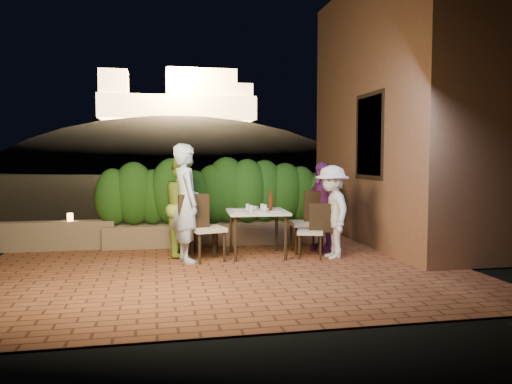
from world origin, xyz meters
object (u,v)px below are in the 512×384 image
object	(u,v)px
bowl	(253,208)
chair_right_back	(305,222)
chair_right_front	(310,231)
chair_left_back	(204,226)
parapet_lamp	(70,217)
diner_blue	(186,203)
diner_white	(332,212)
chair_left_front	(208,227)
diner_green	(184,206)
beer_bottle	(271,200)
dining_table	(257,233)
diner_purple	(322,207)

from	to	relation	value
bowl	chair_right_back	xyz separation A→B (m)	(0.87, -0.16, -0.25)
chair_right_front	chair_left_back	bearing A→B (deg)	0.43
bowl	parapet_lamp	xyz separation A→B (m)	(-3.11, 0.92, -0.20)
diner_blue	diner_white	bearing A→B (deg)	-106.11
chair_left_front	diner_green	distance (m)	0.70
chair_left_front	chair_right_back	size ratio (longest dim) A/B	1.01
diner_blue	parapet_lamp	bearing A→B (deg)	41.96
beer_bottle	dining_table	bearing A→B (deg)	-178.26
chair_left_back	diner_purple	bearing A→B (deg)	14.25
beer_bottle	diner_purple	distance (m)	1.00
diner_green	diner_white	distance (m)	2.42
bowl	beer_bottle	bearing A→B (deg)	-54.76
parapet_lamp	chair_right_front	bearing A→B (deg)	-21.46
chair_right_back	diner_green	xyz separation A→B (m)	(-2.04, 0.17, 0.30)
beer_bottle	diner_white	bearing A→B (deg)	-22.30
diner_purple	chair_right_front	bearing A→B (deg)	-51.30
chair_left_back	chair_right_back	bearing A→B (deg)	11.78
beer_bottle	chair_left_front	bearing A→B (deg)	-168.63
bowl	diner_purple	xyz separation A→B (m)	(1.19, -0.09, 0.00)
chair_right_front	diner_purple	size ratio (longest dim) A/B	0.57
chair_left_back	diner_purple	size ratio (longest dim) A/B	0.63
chair_left_back	diner_white	bearing A→B (deg)	-2.57
diner_green	diner_white	world-z (taller)	diner_green
chair_left_front	diner_purple	bearing A→B (deg)	-1.57
beer_bottle	chair_left_back	world-z (taller)	beer_bottle
bowl	diner_white	bearing A→B (deg)	-31.29
chair_left_front	chair_right_front	bearing A→B (deg)	-16.69
beer_bottle	diner_blue	distance (m)	1.40
diner_green	diner_blue	bearing A→B (deg)	-174.73
diner_blue	diner_white	world-z (taller)	diner_blue
dining_table	beer_bottle	bearing A→B (deg)	1.74
diner_purple	diner_white	bearing A→B (deg)	-19.49
chair_left_back	diner_white	size ratio (longest dim) A/B	0.65
dining_table	chair_left_back	size ratio (longest dim) A/B	0.98
chair_left_back	diner_purple	xyz separation A→B (m)	(2.04, -0.03, 0.28)
chair_left_back	diner_purple	world-z (taller)	diner_purple
beer_bottle	chair_left_front	size ratio (longest dim) A/B	0.31
chair_left_back	parapet_lamp	size ratio (longest dim) A/B	6.97
beer_bottle	parapet_lamp	world-z (taller)	beer_bottle
bowl	chair_right_front	world-z (taller)	chair_right_front
beer_bottle	chair_left_back	distance (m)	1.18
diner_blue	chair_left_back	bearing A→B (deg)	-46.41
chair_left_back	chair_right_back	world-z (taller)	chair_right_back
beer_bottle	parapet_lamp	xyz separation A→B (m)	(-3.33, 1.25, -0.35)
beer_bottle	parapet_lamp	bearing A→B (deg)	159.52
diner_white	bowl	bearing A→B (deg)	-120.80
diner_green	diner_white	size ratio (longest dim) A/B	1.10
parapet_lamp	chair_left_front	bearing A→B (deg)	-32.71
diner_green	diner_white	xyz separation A→B (m)	(2.32, -0.71, -0.07)
diner_green	dining_table	bearing A→B (deg)	-101.43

